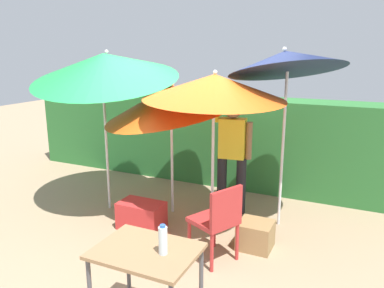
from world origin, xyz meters
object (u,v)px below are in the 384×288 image
(umbrella_yellow, at_px, (286,62))
(folding_table, at_px, (146,261))
(umbrella_orange, at_px, (172,98))
(person_vendor, at_px, (232,150))
(crate_cardboard, at_px, (256,235))
(cooler_box, at_px, (142,215))
(umbrella_rainbow, at_px, (214,87))
(bottle_water, at_px, (163,240))
(umbrella_navy, at_px, (105,66))
(chair_plastic, at_px, (218,219))

(umbrella_yellow, distance_m, folding_table, 2.94)
(umbrella_orange, bearing_deg, person_vendor, 27.25)
(person_vendor, bearing_deg, crate_cardboard, -54.76)
(cooler_box, height_order, crate_cardboard, cooler_box)
(umbrella_rainbow, relative_size, bottle_water, 8.68)
(umbrella_yellow, bearing_deg, umbrella_navy, -168.15)
(umbrella_rainbow, relative_size, person_vendor, 1.11)
(umbrella_orange, distance_m, crate_cardboard, 2.08)
(cooler_box, xyz_separation_m, folding_table, (1.09, -1.63, 0.51))
(umbrella_navy, bearing_deg, bottle_water, -44.97)
(umbrella_orange, relative_size, cooler_box, 3.58)
(umbrella_orange, height_order, cooler_box, umbrella_orange)
(umbrella_rainbow, relative_size, umbrella_orange, 0.98)
(umbrella_rainbow, xyz_separation_m, crate_cardboard, (0.62, -0.17, -1.71))
(crate_cardboard, bearing_deg, folding_table, -102.99)
(cooler_box, distance_m, folding_table, 2.03)
(umbrella_rainbow, bearing_deg, crate_cardboard, -15.74)
(person_vendor, bearing_deg, umbrella_orange, -152.75)
(crate_cardboard, bearing_deg, umbrella_orange, 160.32)
(umbrella_navy, bearing_deg, umbrella_rainbow, -2.23)
(person_vendor, height_order, folding_table, person_vendor)
(crate_cardboard, height_order, folding_table, folding_table)
(folding_table, distance_m, bottle_water, 0.26)
(umbrella_yellow, distance_m, crate_cardboard, 2.13)
(cooler_box, bearing_deg, umbrella_rainbow, 19.53)
(person_vendor, bearing_deg, folding_table, -85.51)
(bottle_water, bearing_deg, umbrella_navy, 135.03)
(bottle_water, bearing_deg, umbrella_orange, 116.16)
(umbrella_orange, xyz_separation_m, umbrella_navy, (-0.90, -0.25, 0.42))
(crate_cardboard, xyz_separation_m, bottle_water, (-0.25, -1.77, 0.74))
(person_vendor, bearing_deg, umbrella_yellow, -11.03)
(bottle_water, bearing_deg, folding_table, 179.89)
(crate_cardboard, bearing_deg, umbrella_navy, 173.97)
(umbrella_yellow, bearing_deg, crate_cardboard, -97.12)
(cooler_box, relative_size, bottle_water, 2.46)
(umbrella_navy, distance_m, crate_cardboard, 2.97)
(umbrella_orange, distance_m, umbrella_yellow, 1.55)
(folding_table, relative_size, bottle_water, 3.33)
(crate_cardboard, xyz_separation_m, folding_table, (-0.41, -1.77, 0.52))
(umbrella_rainbow, bearing_deg, umbrella_navy, 177.77)
(chair_plastic, distance_m, cooler_box, 1.28)
(cooler_box, bearing_deg, person_vendor, 48.61)
(umbrella_yellow, height_order, folding_table, umbrella_yellow)
(folding_table, bearing_deg, umbrella_navy, 132.74)
(umbrella_rainbow, relative_size, umbrella_navy, 0.83)
(cooler_box, bearing_deg, bottle_water, -52.50)
(crate_cardboard, bearing_deg, umbrella_rainbow, 164.26)
(umbrella_rainbow, xyz_separation_m, umbrella_navy, (-1.64, 0.06, 0.21))
(umbrella_rainbow, distance_m, crate_cardboard, 1.82)
(umbrella_navy, relative_size, crate_cardboard, 6.41)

